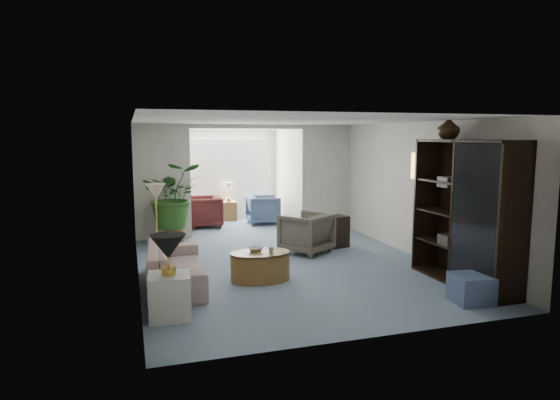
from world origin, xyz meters
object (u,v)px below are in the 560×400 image
object	(u,v)px
wingback_chair	(306,233)
cabinet_urn	(449,128)
coffee_bowl	(256,249)
coffee_cup	(271,250)
floor_lamp	(156,192)
table_lamp	(168,247)
ottoman	(471,289)
coffee_table	(260,266)
framed_picture	(422,167)
sofa	(176,265)
plant_pot	(174,235)
side_table_dark	(333,231)
sunroom_table	(229,211)
end_table	(170,296)
sunroom_chair_maroon	(205,212)
sunroom_chair_blue	(263,210)
entertainment_cabinet	(466,213)

from	to	relation	value
wingback_chair	cabinet_urn	xyz separation A→B (m)	(1.59, -2.08, 1.99)
coffee_bowl	coffee_cup	world-z (taller)	coffee_cup
floor_lamp	cabinet_urn	xyz separation A→B (m)	(4.36, -2.43, 1.13)
table_lamp	ottoman	xyz separation A→B (m)	(3.96, -0.67, -0.71)
coffee_table	framed_picture	bearing A→B (deg)	7.62
floor_lamp	coffee_bowl	distance (m)	2.36
framed_picture	sofa	xyz separation A→B (m)	(-4.42, -0.25, -1.40)
coffee_cup	plant_pot	bearing A→B (deg)	110.47
side_table_dark	sunroom_table	world-z (taller)	side_table_dark
sofa	ottoman	size ratio (longest dim) A/B	4.28
sunroom_table	end_table	bearing A→B (deg)	-107.40
sofa	sunroom_chair_maroon	distance (m)	4.68
coffee_bowl	sunroom_chair_blue	world-z (taller)	sunroom_chair_blue
wingback_chair	sunroom_chair_maroon	distance (m)	3.55
sofa	plant_pot	size ratio (longest dim) A/B	5.17
entertainment_cabinet	sunroom_table	bearing A→B (deg)	109.40
table_lamp	plant_pot	size ratio (longest dim) A/B	1.10
sofa	floor_lamp	distance (m)	1.92
sunroom_chair_blue	sunroom_table	size ratio (longest dim) A/B	1.59
end_table	side_table_dark	world-z (taller)	side_table_dark
sunroom_chair_blue	table_lamp	bearing A→B (deg)	158.34
ottoman	end_table	bearing A→B (deg)	170.46
coffee_bowl	ottoman	bearing A→B (deg)	-37.72
cabinet_urn	ottoman	world-z (taller)	cabinet_urn
entertainment_cabinet	cabinet_urn	bearing A→B (deg)	90.00
sofa	entertainment_cabinet	distance (m)	4.45
end_table	floor_lamp	distance (m)	3.16
wingback_chair	coffee_bowl	bearing A→B (deg)	12.02
sofa	end_table	xyz separation A→B (m)	(-0.20, -1.35, -0.02)
floor_lamp	plant_pot	world-z (taller)	floor_lamp
table_lamp	plant_pot	world-z (taller)	table_lamp
side_table_dark	sunroom_chair_maroon	size ratio (longest dim) A/B	0.75
sunroom_chair_blue	floor_lamp	bearing A→B (deg)	139.80
side_table_dark	ottoman	bearing A→B (deg)	-82.86
wingback_chair	cabinet_urn	bearing A→B (deg)	94.20
sofa	coffee_bowl	size ratio (longest dim) A/B	9.03
framed_picture	sunroom_chair_maroon	size ratio (longest dim) A/B	0.59
coffee_table	sunroom_chair_blue	size ratio (longest dim) A/B	1.19
framed_picture	coffee_table	size ratio (longest dim) A/B	0.53
coffee_table	cabinet_urn	bearing A→B (deg)	-11.82
coffee_cup	ottoman	distance (m)	2.92
ottoman	sunroom_chair_maroon	size ratio (longest dim) A/B	0.57
floor_lamp	cabinet_urn	size ratio (longest dim) A/B	1.00
plant_pot	sunroom_chair_maroon	bearing A→B (deg)	61.04
coffee_cup	sunroom_table	xyz separation A→B (m)	(0.44, 5.56, -0.24)
ottoman	sunroom_table	xyz separation A→B (m)	(-1.88, 7.30, 0.06)
framed_picture	coffee_bowl	bearing A→B (deg)	-174.27
coffee_bowl	cabinet_urn	xyz separation A→B (m)	(2.95, -0.71, 1.90)
framed_picture	sunroom_chair_blue	size ratio (longest dim) A/B	0.63
table_lamp	coffee_bowl	bearing A→B (deg)	41.75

